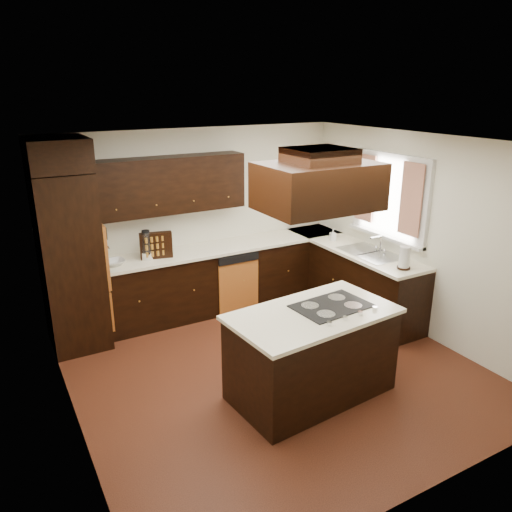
% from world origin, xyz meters
% --- Properties ---
extents(floor, '(4.20, 4.20, 0.02)m').
position_xyz_m(floor, '(0.00, 0.00, -0.01)').
color(floor, '#632D19').
rests_on(floor, ground).
extents(ceiling, '(4.20, 4.20, 0.02)m').
position_xyz_m(ceiling, '(0.00, 0.00, 2.51)').
color(ceiling, silver).
rests_on(ceiling, ground).
extents(wall_back, '(4.20, 0.02, 2.50)m').
position_xyz_m(wall_back, '(0.00, 2.11, 1.25)').
color(wall_back, beige).
rests_on(wall_back, ground).
extents(wall_front, '(4.20, 0.02, 2.50)m').
position_xyz_m(wall_front, '(0.00, -2.11, 1.25)').
color(wall_front, beige).
rests_on(wall_front, ground).
extents(wall_left, '(0.02, 4.20, 2.50)m').
position_xyz_m(wall_left, '(-2.11, 0.00, 1.25)').
color(wall_left, beige).
rests_on(wall_left, ground).
extents(wall_right, '(0.02, 4.20, 2.50)m').
position_xyz_m(wall_right, '(2.11, 0.00, 1.25)').
color(wall_right, beige).
rests_on(wall_right, ground).
extents(oven_column, '(0.65, 0.75, 2.12)m').
position_xyz_m(oven_column, '(-1.78, 1.71, 1.06)').
color(oven_column, black).
rests_on(oven_column, floor).
extents(wall_oven_face, '(0.05, 0.62, 0.78)m').
position_xyz_m(wall_oven_face, '(-1.43, 1.71, 1.12)').
color(wall_oven_face, '#B96526').
rests_on(wall_oven_face, oven_column).
extents(base_cabinets_back, '(2.93, 0.60, 0.88)m').
position_xyz_m(base_cabinets_back, '(0.03, 1.80, 0.44)').
color(base_cabinets_back, black).
rests_on(base_cabinets_back, floor).
extents(base_cabinets_right, '(0.60, 2.40, 0.88)m').
position_xyz_m(base_cabinets_right, '(1.80, 0.90, 0.44)').
color(base_cabinets_right, black).
rests_on(base_cabinets_right, floor).
extents(countertop_back, '(2.93, 0.63, 0.04)m').
position_xyz_m(countertop_back, '(0.03, 1.79, 0.90)').
color(countertop_back, '#F4EBCC').
rests_on(countertop_back, base_cabinets_back).
extents(countertop_right, '(0.63, 2.40, 0.04)m').
position_xyz_m(countertop_right, '(1.79, 0.90, 0.90)').
color(countertop_right, '#F4EBCC').
rests_on(countertop_right, base_cabinets_right).
extents(upper_cabinets, '(2.00, 0.34, 0.72)m').
position_xyz_m(upper_cabinets, '(-0.43, 1.93, 1.81)').
color(upper_cabinets, black).
rests_on(upper_cabinets, wall_back).
extents(dishwasher_front, '(0.60, 0.05, 0.72)m').
position_xyz_m(dishwasher_front, '(0.33, 1.50, 0.40)').
color(dishwasher_front, '#B96526').
rests_on(dishwasher_front, floor).
extents(window_frame, '(0.06, 1.32, 1.12)m').
position_xyz_m(window_frame, '(2.07, 0.55, 1.65)').
color(window_frame, silver).
rests_on(window_frame, wall_right).
extents(window_pane, '(0.00, 1.20, 1.00)m').
position_xyz_m(window_pane, '(2.10, 0.55, 1.65)').
color(window_pane, white).
rests_on(window_pane, wall_right).
extents(curtain_left, '(0.02, 0.34, 0.90)m').
position_xyz_m(curtain_left, '(2.01, 0.13, 1.70)').
color(curtain_left, '#CBAD95').
rests_on(curtain_left, wall_right).
extents(curtain_right, '(0.02, 0.34, 0.90)m').
position_xyz_m(curtain_right, '(2.01, 0.97, 1.70)').
color(curtain_right, '#CBAD95').
rests_on(curtain_right, wall_right).
extents(sink_rim, '(0.52, 0.84, 0.01)m').
position_xyz_m(sink_rim, '(1.80, 0.55, 0.92)').
color(sink_rim, silver).
rests_on(sink_rim, countertop_right).
extents(island, '(1.66, 1.00, 0.88)m').
position_xyz_m(island, '(0.09, -0.57, 0.44)').
color(island, black).
rests_on(island, floor).
extents(island_top, '(1.72, 1.06, 0.04)m').
position_xyz_m(island_top, '(0.09, -0.57, 0.90)').
color(island_top, '#F4EBCC').
rests_on(island_top, island).
extents(cooktop, '(0.79, 0.56, 0.01)m').
position_xyz_m(cooktop, '(0.33, -0.55, 0.93)').
color(cooktop, black).
rests_on(cooktop, island_top).
extents(range_hood, '(1.05, 0.72, 0.42)m').
position_xyz_m(range_hood, '(0.10, -0.55, 2.16)').
color(range_hood, black).
rests_on(range_hood, ceiling).
extents(hood_duct, '(0.55, 0.50, 0.13)m').
position_xyz_m(hood_duct, '(0.10, -0.55, 2.44)').
color(hood_duct, black).
rests_on(hood_duct, ceiling).
extents(blender_base, '(0.15, 0.15, 0.10)m').
position_xyz_m(blender_base, '(-0.84, 1.75, 0.97)').
color(blender_base, silver).
rests_on(blender_base, countertop_back).
extents(blender_pitcher, '(0.13, 0.13, 0.26)m').
position_xyz_m(blender_pitcher, '(-0.84, 1.75, 1.15)').
color(blender_pitcher, silver).
rests_on(blender_pitcher, blender_base).
extents(spice_rack, '(0.42, 0.19, 0.34)m').
position_xyz_m(spice_rack, '(-0.72, 1.75, 1.09)').
color(spice_rack, black).
rests_on(spice_rack, countertop_back).
extents(mixing_bowl, '(0.27, 0.27, 0.06)m').
position_xyz_m(mixing_bowl, '(-1.27, 1.74, 0.95)').
color(mixing_bowl, silver).
rests_on(mixing_bowl, countertop_back).
extents(soap_bottle, '(0.10, 0.10, 0.17)m').
position_xyz_m(soap_bottle, '(1.72, 1.25, 1.00)').
color(soap_bottle, silver).
rests_on(soap_bottle, countertop_right).
extents(paper_towel, '(0.14, 0.14, 0.28)m').
position_xyz_m(paper_towel, '(1.75, -0.10, 1.06)').
color(paper_towel, silver).
rests_on(paper_towel, countertop_right).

